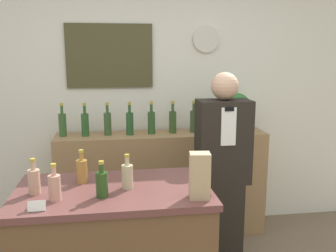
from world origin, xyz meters
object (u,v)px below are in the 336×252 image
object	(u,v)px
potted_plant	(236,110)
tape_dispenser	(203,193)
shopkeeper	(222,175)
paper_bag	(200,176)

from	to	relation	value
potted_plant	tape_dispenser	xyz separation A→B (m)	(-0.69, -1.48, -0.24)
shopkeeper	paper_bag	distance (m)	0.93
paper_bag	shopkeeper	bearing A→B (deg)	64.83
paper_bag	tape_dispenser	world-z (taller)	paper_bag
tape_dispenser	paper_bag	bearing A→B (deg)	-140.33
paper_bag	tape_dispenser	distance (m)	0.11
shopkeeper	tape_dispenser	xyz separation A→B (m)	(-0.35, -0.79, 0.17)
potted_plant	tape_dispenser	world-z (taller)	potted_plant
shopkeeper	potted_plant	bearing A→B (deg)	64.21
shopkeeper	paper_bag	world-z (taller)	shopkeeper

